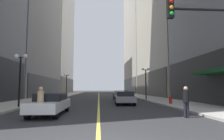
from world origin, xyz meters
The scene contains 17 objects.
ground_plane centered at (0.00, 35.00, 0.00)m, with size 200.00×200.00×0.00m, color #2D2D30.
sidewalk_left centered at (-8.25, 35.00, 0.07)m, with size 4.50×78.00×0.15m, color #ADA8A0.
sidewalk_right centered at (8.25, 35.00, 0.07)m, with size 4.50×78.00×0.15m, color #ADA8A0.
lane_centre_stripe centered at (0.00, 35.00, 0.00)m, with size 0.16×70.00×0.01m, color #E5D64C.
building_left_mid centered at (-18.39, 34.50, 16.16)m, with size 15.98×24.00×32.41m.
building_left_far centered at (-18.03, 60.00, 20.96)m, with size 15.27×26.00×42.06m.
storefront_awning_right centered at (9.69, 9.22, 2.99)m, with size 1.60×5.72×3.12m.
car_white centered at (-2.95, 6.46, 0.72)m, with size 1.73×4.79×1.32m.
car_grey centered at (2.59, 13.60, 0.72)m, with size 2.07×4.55×1.32m.
car_navy centered at (3.06, 20.70, 0.72)m, with size 1.94×4.37×1.32m.
pedestrian_in_black_coat centered at (4.84, 4.70, 1.01)m, with size 0.35×0.35×1.72m.
pedestrian_in_tan_trench centered at (-3.17, 5.07, 1.00)m, with size 0.46×0.46×1.71m.
traffic_light_near_right centered at (5.35, 2.39, 3.74)m, with size 3.43×0.35×5.65m.
street_lamp_left_near centered at (-6.40, 10.25, 3.26)m, with size 1.06×0.36×4.43m.
street_lamp_left_far centered at (-6.40, 32.63, 3.26)m, with size 1.06×0.36×4.43m.
street_lamp_right_mid centered at (6.40, 20.00, 3.26)m, with size 1.06×0.36×4.43m.
fire_hydrant_right centered at (6.90, 12.44, 0.40)m, with size 0.28×0.28×0.80m, color red.
Camera 1 is at (0.01, -5.70, 1.62)m, focal length 30.63 mm.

